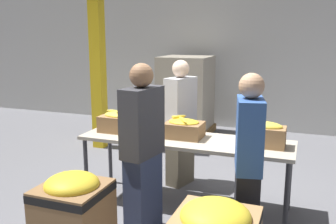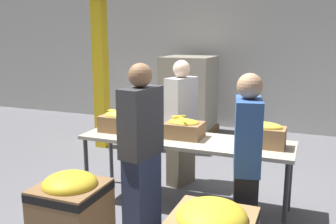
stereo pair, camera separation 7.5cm
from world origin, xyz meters
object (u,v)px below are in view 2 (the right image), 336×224
banana_box_0 (122,121)px  banana_box_2 (263,134)px  pallet_stack_0 (189,96)px  sorting_table (185,144)px  volunteer_0 (141,152)px  banana_box_1 (184,128)px  support_pillar (99,33)px  volunteer_1 (246,166)px  donation_bin_0 (72,214)px  volunteer_2 (181,124)px

banana_box_0 → banana_box_2: (1.69, -0.01, 0.01)m
banana_box_2 → pallet_stack_0: 3.61m
sorting_table → volunteer_0: (-0.20, -0.73, 0.10)m
banana_box_1 → pallet_stack_0: (-0.96, 3.07, -0.16)m
sorting_table → volunteer_0: size_ratio=1.41×
banana_box_1 → support_pillar: size_ratio=0.11×
banana_box_2 → volunteer_1: volunteer_1 is taller
donation_bin_0 → support_pillar: size_ratio=0.20×
volunteer_2 → donation_bin_0: volunteer_2 is taller
volunteer_0 → support_pillar: (-1.93, 2.44, 1.15)m
donation_bin_0 → banana_box_2: bearing=44.3°
volunteer_2 → pallet_stack_0: 2.62m
volunteer_0 → donation_bin_0: 0.86m
sorting_table → banana_box_1: banana_box_1 is taller
volunteer_2 → banana_box_1: bearing=39.6°
volunteer_1 → donation_bin_0: (-1.39, -0.69, -0.39)m
support_pillar → donation_bin_0: bearing=-63.2°
sorting_table → banana_box_0: 0.85m
banana_box_0 → donation_bin_0: 1.52m
banana_box_1 → volunteer_0: 0.80m
banana_box_0 → banana_box_2: size_ratio=1.08×
sorting_table → banana_box_1: bearing=125.8°
volunteer_1 → pallet_stack_0: volunteer_1 is taller
donation_bin_0 → pallet_stack_0: bearing=95.3°
banana_box_0 → banana_box_2: bearing=-0.3°
donation_bin_0 → volunteer_2: bearing=80.9°
sorting_table → volunteer_2: (-0.26, 0.60, 0.07)m
banana_box_0 → banana_box_1: size_ratio=1.15×
donation_bin_0 → support_pillar: bearing=116.8°
donation_bin_0 → volunteer_0: bearing=60.1°
banana_box_2 → donation_bin_0: bearing=-135.7°
volunteer_2 → banana_box_0: bearing=-27.7°
sorting_table → banana_box_0: size_ratio=4.91×
donation_bin_0 → pallet_stack_0: (-0.42, 4.50, 0.33)m
volunteer_2 → volunteer_1: bearing=57.1°
banana_box_1 → donation_bin_0: banana_box_1 is taller
banana_box_1 → support_pillar: support_pillar is taller
banana_box_1 → banana_box_2: banana_box_2 is taller
volunteer_2 → pallet_stack_0: bearing=-146.5°
volunteer_1 → donation_bin_0: 1.60m
banana_box_0 → volunteer_1: (1.64, -0.72, -0.11)m
volunteer_2 → pallet_stack_0: (-0.73, 2.52, -0.06)m
sorting_table → pallet_stack_0: pallet_stack_0 is taller
banana_box_1 → pallet_stack_0: size_ratio=0.28×
banana_box_1 → support_pillar: 2.89m
volunteer_0 → volunteer_2: volunteer_0 is taller
sorting_table → support_pillar: 3.00m
banana_box_1 → support_pillar: bearing=141.7°
banana_box_2 → sorting_table: bearing=-178.9°
volunteer_1 → donation_bin_0: volunteer_1 is taller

